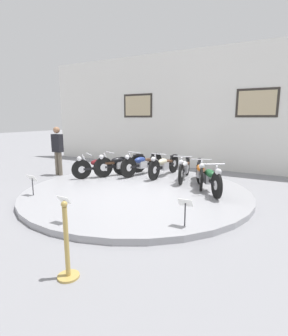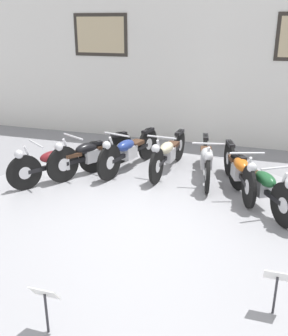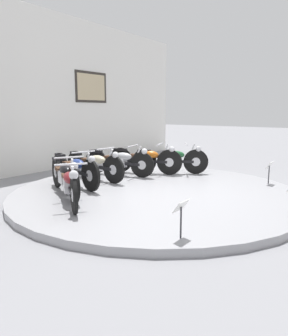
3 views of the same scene
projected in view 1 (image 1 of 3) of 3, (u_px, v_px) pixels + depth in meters
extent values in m
plane|color=gray|center=(137.00, 194.00, 7.08)|extent=(60.00, 60.00, 0.00)
cylinder|color=#99999E|center=(137.00, 191.00, 7.06)|extent=(5.94, 5.94, 0.13)
cube|color=white|center=(191.00, 111.00, 10.40)|extent=(14.00, 0.20, 4.59)
cube|color=#2D2823|center=(138.00, 106.00, 11.39)|extent=(1.40, 0.02, 1.00)
cube|color=#C6B289|center=(138.00, 106.00, 11.38)|extent=(1.24, 0.02, 0.84)
cube|color=#2D2823|center=(257.00, 103.00, 9.14)|extent=(1.40, 0.02, 1.00)
cube|color=#C6B289|center=(257.00, 103.00, 9.13)|extent=(1.24, 0.02, 0.84)
cylinder|color=black|center=(82.00, 169.00, 8.13)|extent=(0.39, 0.54, 0.61)
cylinder|color=silver|center=(82.00, 169.00, 8.13)|extent=(0.18, 0.21, 0.21)
cylinder|color=black|center=(122.00, 166.00, 8.73)|extent=(0.39, 0.54, 0.61)
cylinder|color=silver|center=(122.00, 166.00, 8.73)|extent=(0.18, 0.21, 0.21)
cube|color=black|center=(102.00, 168.00, 8.43)|extent=(0.76, 1.06, 0.07)
cube|color=silver|center=(101.00, 167.00, 8.41)|extent=(0.35, 0.38, 0.24)
ellipsoid|color=maroon|center=(98.00, 162.00, 8.33)|extent=(0.45, 0.52, 0.20)
cube|color=#472D1E|center=(109.00, 163.00, 8.50)|extent=(0.35, 0.38, 0.07)
cube|color=black|center=(122.00, 158.00, 8.68)|extent=(0.29, 0.35, 0.06)
cylinder|color=silver|center=(86.00, 163.00, 8.16)|extent=(0.18, 0.23, 0.54)
cylinder|color=silver|center=(89.00, 154.00, 8.15)|extent=(0.46, 0.33, 0.03)
sphere|color=silver|center=(79.00, 159.00, 8.04)|extent=(0.15, 0.15, 0.15)
cylinder|color=black|center=(103.00, 167.00, 8.35)|extent=(0.34, 0.61, 0.66)
cylinder|color=silver|center=(103.00, 167.00, 8.35)|extent=(0.16, 0.23, 0.23)
cylinder|color=black|center=(138.00, 163.00, 9.12)|extent=(0.34, 0.61, 0.66)
cylinder|color=silver|center=(138.00, 163.00, 9.12)|extent=(0.16, 0.23, 0.23)
cube|color=black|center=(122.00, 165.00, 8.73)|extent=(0.61, 1.15, 0.07)
cube|color=silver|center=(120.00, 165.00, 8.71)|extent=(0.32, 0.38, 0.24)
ellipsoid|color=black|center=(118.00, 160.00, 8.62)|extent=(0.41, 0.53, 0.20)
cube|color=#472D1E|center=(127.00, 160.00, 8.83)|extent=(0.32, 0.38, 0.07)
cube|color=black|center=(138.00, 155.00, 9.06)|extent=(0.25, 0.37, 0.06)
cylinder|color=silver|center=(107.00, 161.00, 8.40)|extent=(0.15, 0.24, 0.54)
cylinder|color=silver|center=(110.00, 152.00, 8.41)|extent=(0.50, 0.27, 0.03)
sphere|color=silver|center=(101.00, 157.00, 8.25)|extent=(0.15, 0.15, 0.15)
cylinder|color=black|center=(129.00, 168.00, 8.29)|extent=(0.21, 0.66, 0.66)
cylinder|color=silver|center=(129.00, 168.00, 8.29)|extent=(0.12, 0.24, 0.23)
cylinder|color=black|center=(156.00, 162.00, 9.27)|extent=(0.21, 0.66, 0.66)
cylinder|color=silver|center=(156.00, 162.00, 9.27)|extent=(0.12, 0.24, 0.23)
cube|color=black|center=(143.00, 165.00, 8.78)|extent=(0.36, 1.22, 0.07)
cube|color=silver|center=(142.00, 164.00, 8.75)|extent=(0.27, 0.36, 0.24)
ellipsoid|color=navy|center=(140.00, 160.00, 8.64)|extent=(0.33, 0.52, 0.20)
cube|color=#472D1E|center=(147.00, 160.00, 8.91)|extent=(0.27, 0.36, 0.07)
cube|color=black|center=(156.00, 154.00, 9.22)|extent=(0.18, 0.37, 0.06)
cylinder|color=silver|center=(132.00, 161.00, 8.36)|extent=(0.10, 0.25, 0.54)
cylinder|color=silver|center=(134.00, 152.00, 8.39)|extent=(0.53, 0.16, 0.03)
sphere|color=silver|center=(127.00, 157.00, 8.18)|extent=(0.15, 0.15, 0.15)
cylinder|color=black|center=(154.00, 170.00, 8.00)|extent=(0.10, 0.64, 0.64)
cylinder|color=silver|center=(154.00, 170.00, 8.00)|extent=(0.08, 0.23, 0.22)
cylinder|color=black|center=(174.00, 163.00, 9.11)|extent=(0.10, 0.64, 0.64)
cylinder|color=silver|center=(174.00, 163.00, 9.11)|extent=(0.08, 0.23, 0.22)
cube|color=black|center=(165.00, 166.00, 8.55)|extent=(0.16, 1.24, 0.07)
cube|color=silver|center=(164.00, 166.00, 8.52)|extent=(0.22, 0.33, 0.24)
ellipsoid|color=beige|center=(163.00, 162.00, 8.40)|extent=(0.25, 0.49, 0.20)
cube|color=#472D1E|center=(168.00, 161.00, 8.71)|extent=(0.22, 0.33, 0.07)
cube|color=black|center=(174.00, 156.00, 9.06)|extent=(0.13, 0.37, 0.06)
cylinder|color=silver|center=(157.00, 163.00, 8.08)|extent=(0.06, 0.25, 0.54)
cylinder|color=silver|center=(158.00, 154.00, 8.12)|extent=(0.54, 0.07, 0.03)
sphere|color=silver|center=(153.00, 159.00, 7.88)|extent=(0.15, 0.15, 0.15)
cylinder|color=black|center=(181.00, 174.00, 7.46)|extent=(0.18, 0.63, 0.63)
cylinder|color=silver|center=(181.00, 174.00, 7.46)|extent=(0.11, 0.23, 0.22)
cylinder|color=black|center=(188.00, 166.00, 8.73)|extent=(0.18, 0.63, 0.63)
cylinder|color=silver|center=(188.00, 166.00, 8.73)|extent=(0.11, 0.23, 0.22)
cube|color=black|center=(185.00, 169.00, 8.09)|extent=(0.31, 1.23, 0.07)
cube|color=silver|center=(184.00, 169.00, 8.05)|extent=(0.26, 0.35, 0.24)
ellipsoid|color=#B2B5BA|center=(184.00, 164.00, 7.93)|extent=(0.31, 0.51, 0.20)
cube|color=#472D1E|center=(186.00, 164.00, 8.27)|extent=(0.26, 0.35, 0.07)
cube|color=black|center=(188.00, 158.00, 8.68)|extent=(0.17, 0.37, 0.06)
cylinder|color=silver|center=(182.00, 166.00, 7.56)|extent=(0.09, 0.25, 0.54)
cylinder|color=silver|center=(183.00, 157.00, 7.61)|extent=(0.54, 0.14, 0.03)
sphere|color=silver|center=(181.00, 162.00, 7.34)|extent=(0.15, 0.15, 0.15)
cylinder|color=black|center=(201.00, 178.00, 6.82)|extent=(0.26, 0.64, 0.66)
cylinder|color=silver|center=(201.00, 178.00, 6.82)|extent=(0.14, 0.24, 0.23)
cylinder|color=black|center=(199.00, 169.00, 8.13)|extent=(0.26, 0.64, 0.66)
cylinder|color=silver|center=(199.00, 169.00, 8.13)|extent=(0.14, 0.24, 0.23)
cube|color=black|center=(200.00, 173.00, 7.48)|extent=(0.47, 1.20, 0.07)
cube|color=silver|center=(200.00, 173.00, 7.43)|extent=(0.29, 0.37, 0.24)
ellipsoid|color=#D16619|center=(201.00, 168.00, 7.31)|extent=(0.36, 0.53, 0.20)
cube|color=#472D1E|center=(200.00, 167.00, 7.66)|extent=(0.29, 0.37, 0.07)
cube|color=black|center=(200.00, 160.00, 8.08)|extent=(0.21, 0.37, 0.06)
cylinder|color=silver|center=(201.00, 170.00, 6.93)|extent=(0.12, 0.25, 0.54)
cylinder|color=silver|center=(201.00, 160.00, 6.99)|extent=(0.52, 0.20, 0.03)
sphere|color=silver|center=(202.00, 166.00, 6.70)|extent=(0.15, 0.15, 0.15)
cylinder|color=black|center=(217.00, 185.00, 6.16)|extent=(0.40, 0.57, 0.64)
cylinder|color=silver|center=(217.00, 185.00, 6.16)|extent=(0.18, 0.22, 0.22)
cylinder|color=black|center=(200.00, 173.00, 7.49)|extent=(0.40, 0.57, 0.64)
cylinder|color=silver|center=(200.00, 173.00, 7.49)|extent=(0.18, 0.22, 0.22)
cube|color=black|center=(208.00, 179.00, 6.82)|extent=(0.74, 1.08, 0.07)
cube|color=silver|center=(208.00, 178.00, 6.78)|extent=(0.34, 0.38, 0.24)
ellipsoid|color=#1E562D|center=(210.00, 173.00, 6.65)|extent=(0.45, 0.52, 0.20)
cube|color=#472D1E|center=(205.00, 172.00, 7.01)|extent=(0.34, 0.38, 0.07)
cube|color=black|center=(200.00, 164.00, 7.43)|extent=(0.28, 0.36, 0.06)
cylinder|color=silver|center=(215.00, 176.00, 6.27)|extent=(0.17, 0.23, 0.54)
cylinder|color=silver|center=(214.00, 164.00, 6.33)|extent=(0.47, 0.32, 0.03)
sphere|color=silver|center=(218.00, 172.00, 6.04)|extent=(0.15, 0.15, 0.15)
cylinder|color=#333338|center=(33.00, 187.00, 6.45)|extent=(0.02, 0.02, 0.42)
cube|color=white|center=(32.00, 178.00, 6.41)|extent=(0.26, 0.11, 0.15)
cylinder|color=#333338|center=(65.00, 212.00, 4.75)|extent=(0.02, 0.02, 0.42)
cube|color=white|center=(64.00, 200.00, 4.71)|extent=(0.26, 0.11, 0.15)
cylinder|color=#333338|center=(185.00, 215.00, 4.60)|extent=(0.02, 0.02, 0.42)
cube|color=white|center=(185.00, 203.00, 4.56)|extent=(0.26, 0.11, 0.15)
cylinder|color=#6B6051|center=(57.00, 163.00, 9.32)|extent=(0.13, 0.13, 0.83)
cylinder|color=#6B6051|center=(60.00, 164.00, 9.25)|extent=(0.13, 0.13, 0.83)
cube|color=black|center=(57.00, 143.00, 9.15)|extent=(0.36, 0.22, 0.62)
sphere|color=#9E7051|center=(56.00, 130.00, 9.06)|extent=(0.22, 0.22, 0.22)
cylinder|color=tan|center=(69.00, 276.00, 3.36)|extent=(0.28, 0.28, 0.03)
cylinder|color=tan|center=(67.00, 243.00, 3.28)|extent=(0.06, 0.06, 0.95)
sphere|color=tan|center=(64.00, 204.00, 3.18)|extent=(0.08, 0.08, 0.08)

